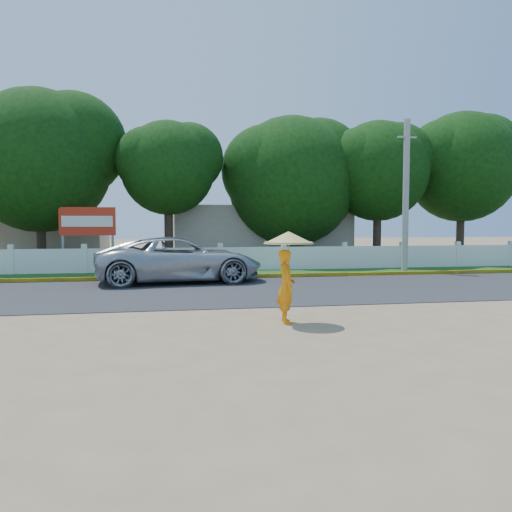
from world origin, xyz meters
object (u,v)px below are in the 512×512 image
at_px(vehicle, 179,260).
at_px(utility_pole, 406,196).
at_px(billboard, 88,225).
at_px(monk_with_parasol, 287,263).

bearing_deg(vehicle, utility_pole, -82.66).
bearing_deg(utility_pole, billboard, 168.84).
height_order(vehicle, billboard, billboard).
bearing_deg(vehicle, monk_with_parasol, -170.76).
distance_m(vehicle, monk_with_parasol, 8.37).
bearing_deg(utility_pole, monk_with_parasol, -127.81).
bearing_deg(billboard, monk_with_parasol, -65.06).
bearing_deg(monk_with_parasol, vehicle, 104.85).
distance_m(vehicle, billboard, 6.67).
relative_size(utility_pole, monk_with_parasol, 3.38).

